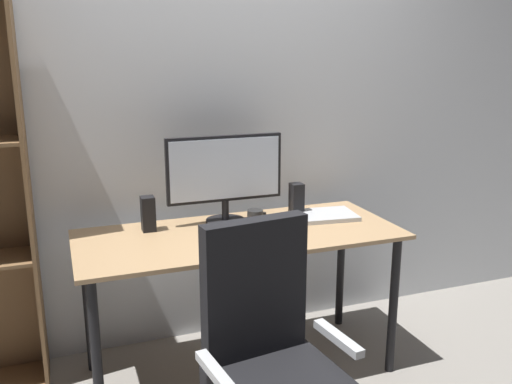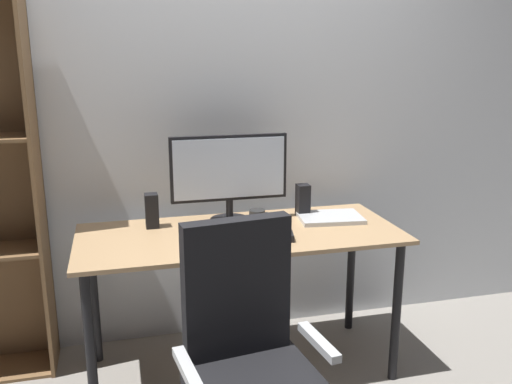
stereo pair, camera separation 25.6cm
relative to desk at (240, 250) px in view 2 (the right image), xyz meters
name	(u,v)px [view 2 (the right image)]	position (x,y,z in m)	size (l,w,h in m)	color
ground_plane	(241,368)	(0.00, 0.00, -0.65)	(12.00, 12.00, 0.00)	gray
back_wall	(219,105)	(0.00, 0.50, 0.65)	(6.40, 0.10, 2.60)	silver
desk	(240,250)	(0.00, 0.00, 0.00)	(1.54, 0.66, 0.74)	tan
monitor	(229,172)	(-0.01, 0.19, 0.35)	(0.59, 0.20, 0.44)	black
keyboard	(245,240)	(-0.01, -0.14, 0.10)	(0.29, 0.11, 0.02)	#B7BABC
mouse	(287,236)	(0.19, -0.16, 0.11)	(0.06, 0.10, 0.03)	black
coffee_mug	(257,219)	(0.09, 0.04, 0.14)	(0.09, 0.08, 0.09)	black
laptop	(330,217)	(0.49, 0.08, 0.10)	(0.32, 0.23, 0.02)	#B7BABC
speaker_left	(152,211)	(-0.40, 0.18, 0.17)	(0.06, 0.07, 0.17)	black
speaker_right	(303,200)	(0.38, 0.18, 0.17)	(0.06, 0.07, 0.17)	black
office_chair	(250,378)	(-0.14, -0.78, -0.19)	(0.55, 0.54, 1.01)	#B7BABC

